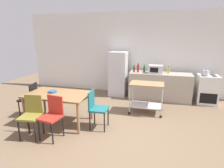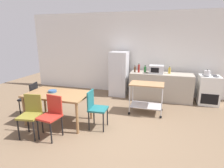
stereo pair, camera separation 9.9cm
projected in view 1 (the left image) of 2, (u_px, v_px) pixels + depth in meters
ground_plane at (114, 133)px, 4.10m from camera, size 12.00×12.00×0.00m
back_wall at (136, 54)px, 6.71m from camera, size 8.40×0.12×2.90m
kitchen_counter at (160, 86)px, 6.18m from camera, size 2.00×0.64×0.90m
dining_table at (58, 97)px, 4.46m from camera, size 1.50×0.90×0.75m
chair_teal at (96, 107)px, 4.24m from camera, size 0.42×0.42×0.89m
chair_red at (52, 114)px, 3.84m from camera, size 0.45×0.45×0.89m
chair_black at (30, 97)px, 4.89m from camera, size 0.47×0.47×0.89m
chair_olive at (32, 113)px, 3.88m from camera, size 0.45×0.45×0.89m
stove_oven at (207, 89)px, 5.83m from camera, size 0.60×0.61×0.92m
refrigerator at (118, 74)px, 6.56m from camera, size 0.60×0.63×1.55m
kitchen_cart at (146, 93)px, 5.07m from camera, size 0.91×0.57×0.85m
bottle_soda at (134, 69)px, 6.24m from camera, size 0.06×0.06×0.24m
bottle_sparkling_water at (138, 68)px, 6.16m from camera, size 0.07×0.07×0.30m
bottle_soy_sauce at (144, 69)px, 6.22m from camera, size 0.08×0.08×0.24m
microwave at (156, 69)px, 6.04m from camera, size 0.46×0.35×0.26m
bottle_wine at (168, 70)px, 6.02m from camera, size 0.08×0.08×0.23m
fruit_bowl at (53, 92)px, 4.51m from camera, size 0.20×0.20×0.05m
kettle at (206, 73)px, 5.63m from camera, size 0.24×0.17×0.19m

